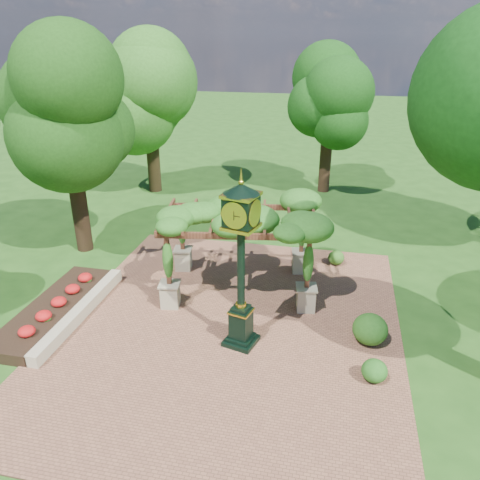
# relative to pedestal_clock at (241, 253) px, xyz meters

# --- Properties ---
(ground) EXTENTS (120.00, 120.00, 0.00)m
(ground) POSITION_rel_pedestal_clock_xyz_m (-0.51, -0.25, -2.86)
(ground) COLOR #1E4714
(ground) RESTS_ON ground
(brick_plaza) EXTENTS (10.00, 12.00, 0.04)m
(brick_plaza) POSITION_rel_pedestal_clock_xyz_m (-0.51, 0.75, -2.84)
(brick_plaza) COLOR brown
(brick_plaza) RESTS_ON ground
(border_wall) EXTENTS (0.35, 5.00, 0.40)m
(border_wall) POSITION_rel_pedestal_clock_xyz_m (-5.11, 0.25, -2.66)
(border_wall) COLOR #C6B793
(border_wall) RESTS_ON ground
(flower_bed) EXTENTS (1.50, 5.00, 0.36)m
(flower_bed) POSITION_rel_pedestal_clock_xyz_m (-6.01, 0.25, -2.68)
(flower_bed) COLOR red
(flower_bed) RESTS_ON ground
(pedestal_clock) EXTENTS (1.15, 1.15, 4.79)m
(pedestal_clock) POSITION_rel_pedestal_clock_xyz_m (0.00, 0.00, 0.00)
(pedestal_clock) COLOR black
(pedestal_clock) RESTS_ON brick_plaza
(pergola) EXTENTS (5.43, 3.89, 3.14)m
(pergola) POSITION_rel_pedestal_clock_xyz_m (-0.70, 3.07, -0.28)
(pergola) COLOR tan
(pergola) RESTS_ON brick_plaza
(sundial) EXTENTS (0.64, 0.64, 0.95)m
(sundial) POSITION_rel_pedestal_clock_xyz_m (1.22, 9.24, -2.44)
(sundial) COLOR #9A9A92
(sundial) RESTS_ON ground
(shrub_front) EXTENTS (0.79, 0.79, 0.59)m
(shrub_front) POSITION_rel_pedestal_clock_xyz_m (3.60, -0.82, -2.53)
(shrub_front) COLOR #215718
(shrub_front) RESTS_ON brick_plaza
(shrub_mid) EXTENTS (1.26, 1.26, 0.88)m
(shrub_mid) POSITION_rel_pedestal_clock_xyz_m (3.54, 0.78, -2.38)
(shrub_mid) COLOR #235217
(shrub_mid) RESTS_ON brick_plaza
(shrub_back) EXTENTS (0.76, 0.76, 0.54)m
(shrub_back) POSITION_rel_pedestal_clock_xyz_m (2.49, 5.57, -2.55)
(shrub_back) COLOR #2D5A1A
(shrub_back) RESTS_ON brick_plaza
(tree_west_near) EXTENTS (3.88, 3.88, 8.06)m
(tree_west_near) POSITION_rel_pedestal_clock_xyz_m (-7.54, 4.88, 2.67)
(tree_west_near) COLOR black
(tree_west_near) RESTS_ON ground
(tree_west_far) EXTENTS (4.33, 4.33, 7.90)m
(tree_west_far) POSITION_rel_pedestal_clock_xyz_m (-7.64, 12.80, 2.55)
(tree_west_far) COLOR #2F2312
(tree_west_far) RESTS_ON ground
(tree_north) EXTENTS (3.54, 3.54, 7.15)m
(tree_north) POSITION_rel_pedestal_clock_xyz_m (1.54, 14.70, 2.03)
(tree_north) COLOR #372316
(tree_north) RESTS_ON ground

